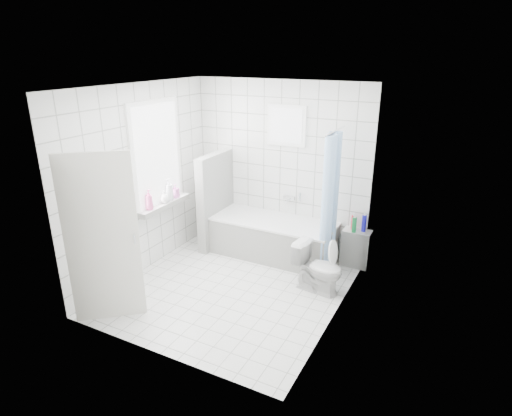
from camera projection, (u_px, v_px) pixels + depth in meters
The scene contains 19 objects.
ground at pixel (232, 287), 5.72m from camera, with size 3.00×3.00×0.00m, color white.
ceiling at pixel (228, 86), 4.82m from camera, with size 3.00×3.00×0.00m, color white.
wall_back at pixel (280, 167), 6.52m from camera, with size 2.80×0.02×2.60m, color white.
wall_front at pixel (150, 241), 4.02m from camera, with size 2.80×0.02×2.60m, color white.
wall_left at pixel (143, 181), 5.87m from camera, with size 0.02×3.00×2.60m, color white.
wall_right at pixel (341, 214), 4.67m from camera, with size 0.02×3.00×2.60m, color white.
window_left at pixel (158, 155), 6.00m from camera, with size 0.01×0.90×1.40m, color white.
window_back at pixel (286, 126), 6.21m from camera, with size 0.50×0.01×0.50m, color white.
window_sill at pixel (164, 205), 6.24m from camera, with size 0.18×1.02×0.08m, color white.
door at pixel (102, 240), 4.76m from camera, with size 0.04×0.80×2.00m, color silver.
bathtub at pixel (273, 238), 6.53m from camera, with size 1.87×0.77×0.58m.
partition_wall at pixel (215, 201), 6.75m from camera, with size 0.15×0.85×1.50m, color white.
tiled_ledge at pixel (356, 248), 6.23m from camera, with size 0.40×0.24×0.55m, color white.
toilet at pixel (318, 268), 5.55m from camera, with size 0.37×0.64×0.65m, color silver.
curtain_rod at pixel (336, 131), 5.54m from camera, with size 0.02×0.02×0.80m, color silver.
shower_curtain at pixel (328, 199), 5.74m from camera, with size 0.14×0.48×1.78m, color #56A4FF, non-canonical shape.
tub_faucet at pixel (289, 198), 6.57m from camera, with size 0.18×0.06×0.06m, color silver.
sill_bottles at pixel (164, 194), 6.17m from camera, with size 0.18×0.71×0.33m.
ledge_bottles at pixel (357, 224), 6.09m from camera, with size 0.22×0.15×0.24m.
Camera 1 is at (2.56, -4.30, 2.99)m, focal length 30.00 mm.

